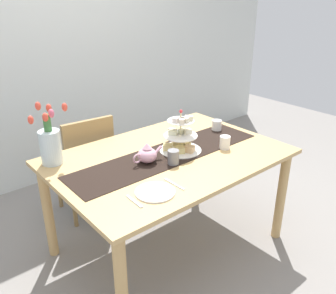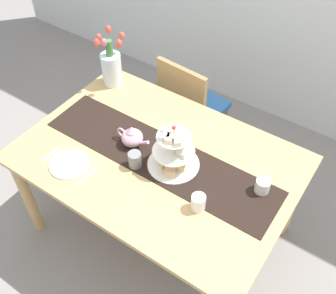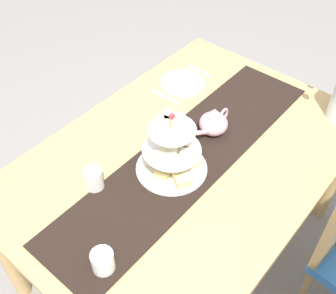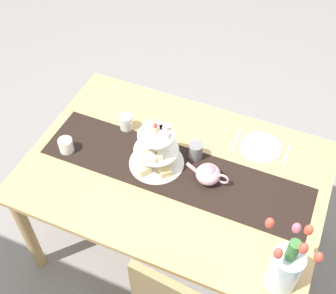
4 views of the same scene
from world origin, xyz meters
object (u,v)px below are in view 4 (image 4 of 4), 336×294
object	(u,v)px
dinner_plate_left	(261,147)
tiered_cake_stand	(156,153)
tulip_vase	(286,266)
teapot	(208,174)
mug_grey	(196,151)
cream_jug	(66,146)
knife_left	(237,140)
dining_table	(175,181)
mug_white_text	(126,122)
fork_left	(287,155)

from	to	relation	value
dinner_plate_left	tiered_cake_stand	bearing A→B (deg)	34.47
tiered_cake_stand	dinner_plate_left	bearing A→B (deg)	-145.53
tulip_vase	tiered_cake_stand	bearing A→B (deg)	-27.09
teapot	mug_grey	bearing A→B (deg)	-47.10
teapot	cream_jug	world-z (taller)	teapot
tiered_cake_stand	cream_jug	size ratio (longest dim) A/B	3.58
tiered_cake_stand	knife_left	bearing A→B (deg)	-135.83
mug_grey	tulip_vase	bearing A→B (deg)	138.67
dining_table	mug_white_text	xyz separation A→B (m)	(0.38, -0.18, 0.15)
tulip_vase	knife_left	world-z (taller)	tulip_vase
tulip_vase	fork_left	xyz separation A→B (m)	(0.14, -0.74, -0.14)
tulip_vase	dinner_plate_left	xyz separation A→B (m)	(0.28, -0.74, -0.14)
knife_left	tulip_vase	bearing A→B (deg)	120.18
teapot	dinner_plate_left	size ratio (longest dim) A/B	1.04
cream_jug	mug_white_text	world-z (taller)	mug_white_text
tulip_vase	knife_left	distance (m)	0.86
tiered_cake_stand	dinner_plate_left	world-z (taller)	tiered_cake_stand
dining_table	teapot	bearing A→B (deg)	180.00
knife_left	mug_grey	world-z (taller)	mug_grey
fork_left	mug_grey	distance (m)	0.51
mug_white_text	teapot	bearing A→B (deg)	162.71
cream_jug	dining_table	bearing A→B (deg)	-169.49
dining_table	knife_left	xyz separation A→B (m)	(-0.24, -0.34, 0.10)
teapot	dinner_plate_left	xyz separation A→B (m)	(-0.20, -0.34, -0.05)
dining_table	tulip_vase	xyz separation A→B (m)	(-0.67, 0.40, 0.24)
mug_white_text	dining_table	bearing A→B (deg)	155.06
dinner_plate_left	mug_white_text	size ratio (longest dim) A/B	2.42
mug_grey	tiered_cake_stand	bearing A→B (deg)	36.35
tiered_cake_stand	cream_jug	world-z (taller)	tiered_cake_stand
tiered_cake_stand	cream_jug	bearing A→B (deg)	12.40
tiered_cake_stand	mug_white_text	world-z (taller)	tiered_cake_stand
cream_jug	dinner_plate_left	size ratio (longest dim) A/B	0.37
dining_table	fork_left	world-z (taller)	fork_left
cream_jug	fork_left	distance (m)	1.22
dinner_plate_left	mug_white_text	world-z (taller)	mug_white_text
teapot	tiered_cake_stand	bearing A→B (deg)	0.58
knife_left	mug_grey	distance (m)	0.28
cream_jug	dinner_plate_left	bearing A→B (deg)	-155.66
mug_grey	mug_white_text	size ratio (longest dim) A/B	1.00
teapot	dining_table	bearing A→B (deg)	0.00
tiered_cake_stand	mug_white_text	distance (m)	0.33
cream_jug	knife_left	size ratio (longest dim) A/B	0.50
tiered_cake_stand	knife_left	world-z (taller)	tiered_cake_stand
dinner_plate_left	fork_left	world-z (taller)	dinner_plate_left
tiered_cake_stand	knife_left	xyz separation A→B (m)	(-0.35, -0.34, -0.09)
mug_grey	dinner_plate_left	bearing A→B (deg)	-146.62
knife_left	mug_white_text	bearing A→B (deg)	14.45
mug_grey	teapot	bearing A→B (deg)	132.90
tiered_cake_stand	teapot	size ratio (longest dim) A/B	1.28
tulip_vase	mug_grey	xyz separation A→B (m)	(0.60, -0.53, -0.09)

